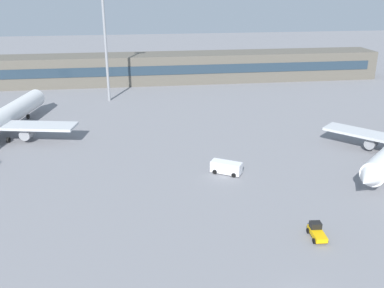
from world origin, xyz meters
name	(u,v)px	position (x,y,z in m)	size (l,w,h in m)	color
ground_plane	(224,157)	(0.00, 40.00, 0.00)	(400.00, 400.00, 0.00)	gray
terminal_building	(182,68)	(0.00, 105.61, 4.50)	(127.59, 12.13, 9.00)	#5B564C
baggage_tug_yellow	(317,232)	(6.14, 12.21, 0.80)	(2.02, 3.69, 1.75)	#F2B20C
service_van_white	(226,167)	(-1.13, 33.02, 1.11)	(5.48, 4.43, 2.08)	white
floodlight_tower_west	(105,38)	(-22.67, 84.44, 16.90)	(3.20, 0.80, 29.65)	gray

